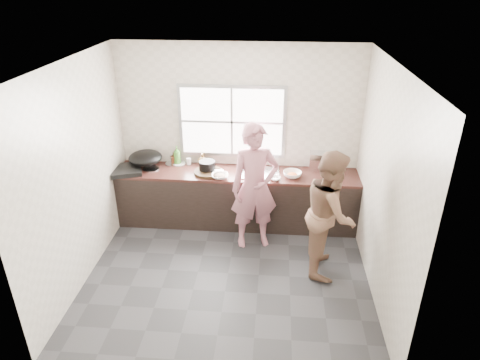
# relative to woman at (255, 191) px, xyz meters

# --- Properties ---
(floor) EXTENTS (3.60, 3.20, 0.01)m
(floor) POSITION_rel_woman_xyz_m (-0.30, -0.74, -0.85)
(floor) COLOR #2C2C2F
(floor) RESTS_ON ground
(ceiling) EXTENTS (3.60, 3.20, 0.01)m
(ceiling) POSITION_rel_woman_xyz_m (-0.30, -0.74, 1.86)
(ceiling) COLOR silver
(ceiling) RESTS_ON wall_back
(wall_back) EXTENTS (3.60, 0.01, 2.70)m
(wall_back) POSITION_rel_woman_xyz_m (-0.30, 0.87, 0.50)
(wall_back) COLOR beige
(wall_back) RESTS_ON ground
(wall_left) EXTENTS (0.01, 3.20, 2.70)m
(wall_left) POSITION_rel_woman_xyz_m (-2.10, -0.74, 0.50)
(wall_left) COLOR beige
(wall_left) RESTS_ON ground
(wall_right) EXTENTS (0.01, 3.20, 2.70)m
(wall_right) POSITION_rel_woman_xyz_m (1.51, -0.74, 0.50)
(wall_right) COLOR silver
(wall_right) RESTS_ON ground
(wall_front) EXTENTS (3.60, 0.01, 2.70)m
(wall_front) POSITION_rel_woman_xyz_m (-0.30, -2.34, 0.50)
(wall_front) COLOR beige
(wall_front) RESTS_ON ground
(cabinet) EXTENTS (3.60, 0.62, 0.82)m
(cabinet) POSITION_rel_woman_xyz_m (-0.30, 0.55, -0.44)
(cabinet) COLOR black
(cabinet) RESTS_ON floor
(countertop) EXTENTS (3.60, 0.64, 0.04)m
(countertop) POSITION_rel_woman_xyz_m (-0.30, 0.55, -0.01)
(countertop) COLOR #351A15
(countertop) RESTS_ON cabinet
(sink) EXTENTS (0.55, 0.45, 0.02)m
(sink) POSITION_rel_woman_xyz_m (0.05, 0.55, 0.02)
(sink) COLOR silver
(sink) RESTS_ON countertop
(faucet) EXTENTS (0.02, 0.02, 0.30)m
(faucet) POSITION_rel_woman_xyz_m (0.05, 0.75, 0.16)
(faucet) COLOR silver
(faucet) RESTS_ON countertop
(window_frame) EXTENTS (1.60, 0.05, 1.10)m
(window_frame) POSITION_rel_woman_xyz_m (-0.40, 0.85, 0.70)
(window_frame) COLOR #9EA0A5
(window_frame) RESTS_ON wall_back
(window_glazing) EXTENTS (1.50, 0.01, 1.00)m
(window_glazing) POSITION_rel_woman_xyz_m (-0.40, 0.83, 0.70)
(window_glazing) COLOR white
(window_glazing) RESTS_ON window_frame
(woman) EXTENTS (0.70, 0.54, 1.69)m
(woman) POSITION_rel_woman_xyz_m (0.00, 0.00, 0.00)
(woman) COLOR #B66D7B
(woman) RESTS_ON floor
(person_side) EXTENTS (0.70, 0.86, 1.66)m
(person_side) POSITION_rel_woman_xyz_m (0.98, -0.48, -0.02)
(person_side) COLOR brown
(person_side) RESTS_ON floor
(cutting_board) EXTENTS (0.54, 0.54, 0.04)m
(cutting_board) POSITION_rel_woman_xyz_m (-0.72, 0.48, 0.04)
(cutting_board) COLOR black
(cutting_board) RESTS_ON countertop
(cleaver) EXTENTS (0.21, 0.14, 0.01)m
(cleaver) POSITION_rel_woman_xyz_m (-0.58, 0.49, 0.06)
(cleaver) COLOR #B5B8BC
(cleaver) RESTS_ON cutting_board
(bowl_mince) EXTENTS (0.27, 0.27, 0.06)m
(bowl_mince) POSITION_rel_woman_xyz_m (-0.52, 0.34, 0.04)
(bowl_mince) COLOR white
(bowl_mince) RESTS_ON countertop
(bowl_crabs) EXTENTS (0.26, 0.26, 0.07)m
(bowl_crabs) POSITION_rel_woman_xyz_m (0.52, 0.46, 0.05)
(bowl_crabs) COLOR white
(bowl_crabs) RESTS_ON countertop
(bowl_held) EXTENTS (0.24, 0.24, 0.06)m
(bowl_held) POSITION_rel_woman_xyz_m (0.28, 0.34, 0.04)
(bowl_held) COLOR white
(bowl_held) RESTS_ON countertop
(black_pot) EXTENTS (0.27, 0.27, 0.17)m
(black_pot) POSITION_rel_woman_xyz_m (-0.74, 0.53, 0.10)
(black_pot) COLOR black
(black_pot) RESTS_ON countertop
(plate_food) EXTENTS (0.22, 0.22, 0.02)m
(plate_food) POSITION_rel_woman_xyz_m (-1.22, 0.78, 0.02)
(plate_food) COLOR silver
(plate_food) RESTS_ON countertop
(bottle_green) EXTENTS (0.14, 0.14, 0.30)m
(bottle_green) POSITION_rel_woman_xyz_m (-1.25, 0.78, 0.16)
(bottle_green) COLOR #46902F
(bottle_green) RESTS_ON countertop
(bottle_brown_tall) EXTENTS (0.10, 0.10, 0.17)m
(bottle_brown_tall) POSITION_rel_woman_xyz_m (-1.30, 0.78, 0.10)
(bottle_brown_tall) COLOR #412110
(bottle_brown_tall) RESTS_ON countertop
(bottle_brown_short) EXTENTS (0.13, 0.13, 0.17)m
(bottle_brown_short) POSITION_rel_woman_xyz_m (-0.85, 0.78, 0.10)
(bottle_brown_short) COLOR #4A3012
(bottle_brown_short) RESTS_ON countertop
(glass_jar) EXTENTS (0.09, 0.09, 0.10)m
(glass_jar) POSITION_rel_woman_xyz_m (-1.07, 0.78, 0.07)
(glass_jar) COLOR white
(glass_jar) RESTS_ON countertop
(burner) EXTENTS (0.57, 0.57, 0.07)m
(burner) POSITION_rel_woman_xyz_m (-1.95, 0.42, 0.05)
(burner) COLOR black
(burner) RESTS_ON countertop
(wok) EXTENTS (0.62, 0.62, 0.19)m
(wok) POSITION_rel_woman_xyz_m (-1.70, 0.63, 0.17)
(wok) COLOR black
(wok) RESTS_ON burner
(dish_rack) EXTENTS (0.38, 0.28, 0.27)m
(dish_rack) POSITION_rel_woman_xyz_m (0.96, 0.78, 0.15)
(dish_rack) COLOR silver
(dish_rack) RESTS_ON countertop
(pot_lid_left) EXTENTS (0.29, 0.29, 0.01)m
(pot_lid_left) POSITION_rel_woman_xyz_m (-1.60, 0.56, 0.02)
(pot_lid_left) COLOR silver
(pot_lid_left) RESTS_ON countertop
(pot_lid_right) EXTENTS (0.23, 0.23, 0.01)m
(pot_lid_right) POSITION_rel_woman_xyz_m (-1.32, 0.78, 0.02)
(pot_lid_right) COLOR #B6B7BE
(pot_lid_right) RESTS_ON countertop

